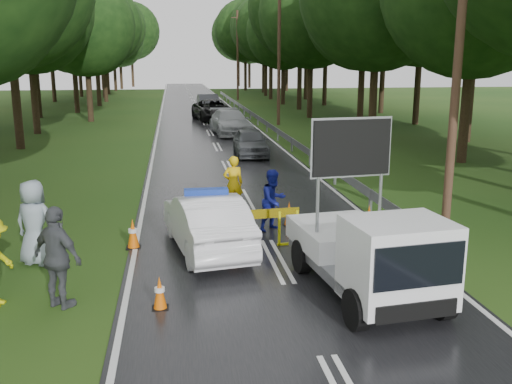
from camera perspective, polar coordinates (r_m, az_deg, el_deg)
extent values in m
plane|color=#1B4112|center=(13.55, 2.06, -6.89)|extent=(160.00, 160.00, 0.00)
cube|color=black|center=(42.83, -5.15, 6.89)|extent=(7.00, 140.00, 0.02)
cylinder|color=gray|center=(14.53, 16.63, -4.59)|extent=(0.12, 0.12, 0.70)
cube|color=gray|center=(43.13, -0.21, 7.71)|extent=(0.05, 60.00, 0.30)
cylinder|color=#4D3223|center=(16.35, 19.66, 13.67)|extent=(0.24, 0.24, 10.00)
cylinder|color=#4D3223|center=(41.21, 2.32, 13.64)|extent=(0.24, 0.24, 10.00)
cylinder|color=#4D3223|center=(66.94, -1.86, 13.45)|extent=(0.24, 0.24, 10.00)
cube|color=#4D3223|center=(67.09, -1.88, 17.04)|extent=(1.40, 0.08, 0.08)
imported|color=white|center=(14.10, -4.95, -3.09)|extent=(2.19, 4.49, 1.42)
cube|color=#1938A5|center=(13.90, -5.01, 0.00)|extent=(1.10, 0.47, 0.14)
cube|color=gray|center=(12.09, 10.14, -7.13)|extent=(2.21, 3.93, 0.22)
cube|color=white|center=(12.75, 8.52, -4.31)|extent=(2.11, 2.35, 0.49)
cube|color=white|center=(10.54, 13.97, -6.79)|extent=(1.94, 1.63, 1.52)
cube|color=black|center=(9.89, 16.07, -7.16)|extent=(1.65, 0.23, 0.76)
cube|color=black|center=(11.98, 9.52, 4.41)|extent=(1.70, 0.30, 1.16)
cylinder|color=black|center=(10.31, 9.99, -11.51)|extent=(0.34, 0.77, 0.75)
cylinder|color=black|center=(11.09, 18.11, -10.17)|extent=(0.34, 0.77, 0.75)
cylinder|color=black|center=(12.76, 4.60, -6.43)|extent=(0.34, 0.77, 0.75)
cylinder|color=black|center=(13.39, 11.50, -5.69)|extent=(0.34, 0.77, 0.75)
cube|color=yellow|center=(14.08, -4.97, -4.16)|extent=(0.06, 0.06, 0.93)
cube|color=yellow|center=(14.15, -3.11, -4.05)|extent=(0.06, 0.06, 0.93)
cube|color=yellow|center=(14.43, 2.34, -3.69)|extent=(0.06, 0.06, 0.93)
cube|color=yellow|center=(14.55, 4.11, -3.57)|extent=(0.06, 0.06, 0.93)
cube|color=#F2CC00|center=(14.16, -0.36, -2.26)|extent=(2.40, 0.24, 0.23)
imported|color=yellow|center=(17.75, -2.29, 0.86)|extent=(0.67, 0.48, 1.73)
imported|color=#181F9C|center=(15.68, 1.77, -0.83)|extent=(1.05, 1.00, 1.71)
imported|color=#46494F|center=(11.42, -19.21, -6.23)|extent=(1.22, 1.10, 1.99)
imported|color=#8897A3|center=(13.98, -21.29, -2.89)|extent=(1.14, 0.97, 1.99)
imported|color=#44484C|center=(28.00, -0.55, 5.00)|extent=(1.74, 4.01, 1.34)
imported|color=#A8ABB0|center=(36.18, -2.58, 6.99)|extent=(2.59, 5.44, 1.53)
imported|color=black|center=(44.45, -4.25, 8.16)|extent=(3.41, 6.07, 1.60)
imported|color=#47484F|center=(50.97, -4.78, 8.80)|extent=(1.93, 4.99, 1.62)
cube|color=black|center=(11.23, -9.54, -11.39)|extent=(0.31, 0.31, 0.03)
cone|color=#E65E07|center=(11.09, -9.61, -9.85)|extent=(0.26, 0.26, 0.64)
cube|color=black|center=(13.41, -2.18, -7.04)|extent=(0.34, 0.34, 0.03)
cone|color=#E65E07|center=(13.29, -2.19, -5.58)|extent=(0.28, 0.28, 0.71)
cube|color=black|center=(16.34, 3.30, -3.32)|extent=(0.34, 0.34, 0.03)
cone|color=#E65E07|center=(16.24, 3.32, -2.13)|extent=(0.28, 0.28, 0.69)
cube|color=black|center=(14.75, -12.14, -5.43)|extent=(0.36, 0.36, 0.03)
cone|color=#E65E07|center=(14.63, -12.21, -4.03)|extent=(0.30, 0.30, 0.74)
cube|color=black|center=(16.01, 11.16, -3.90)|extent=(0.37, 0.37, 0.03)
cone|color=#E65E07|center=(15.90, 11.22, -2.58)|extent=(0.30, 0.30, 0.75)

